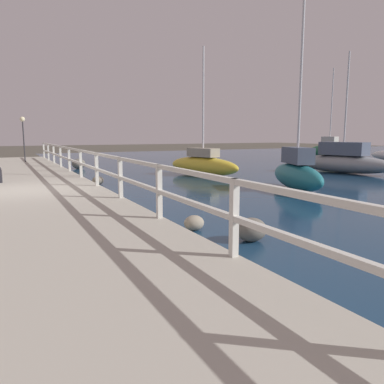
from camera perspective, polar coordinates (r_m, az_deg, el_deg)
ground_plane at (r=12.45m, az=-24.16°, el=-1.33°), size 120.00×120.00×0.00m
dock_walkway at (r=12.42m, az=-24.21°, el=-0.54°), size 4.64×36.00×0.35m
railing at (r=12.62m, az=-14.35°, el=4.27°), size 0.10×32.50×1.08m
boulder_far_strip at (r=7.95m, az=0.31°, el=-4.73°), size 0.43×0.39×0.33m
boulder_mid_strip at (r=23.10m, az=-16.89°, el=4.14°), size 0.79×0.71×0.59m
boulder_downstream at (r=15.62m, az=-14.14°, el=1.72°), size 0.46×0.41×0.34m
boulder_water_edge at (r=7.25m, az=9.02°, el=-5.67°), size 0.60×0.54×0.45m
dock_lamp at (r=25.04m, az=-24.38°, el=9.10°), size 0.30×0.30×2.71m
sailboat_teal at (r=14.20m, az=15.68°, el=2.92°), size 2.19×3.97×7.66m
sailboat_gray at (r=21.25m, az=22.00°, el=4.41°), size 2.69×5.74×6.16m
sailboat_yellow at (r=18.51m, az=1.68°, el=4.28°), size 2.20×4.58×6.12m
sailboat_green at (r=34.68m, az=20.19°, el=6.11°), size 2.19×3.80×7.49m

